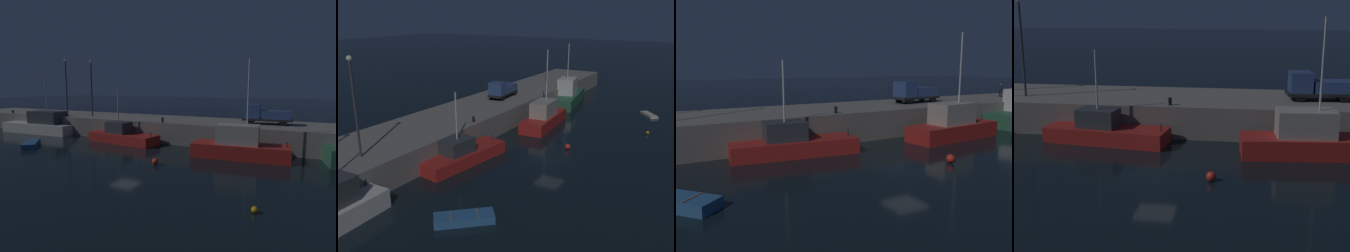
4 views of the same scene
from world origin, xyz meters
TOP-DOWN VIEW (x-y plane):
  - ground_plane at (0.00, 0.00)m, footprint 320.00×320.00m
  - pier_quay at (0.00, 12.60)m, footprint 79.57×8.80m
  - fishing_trawler_red at (-5.18, 6.87)m, footprint 9.73×4.07m
  - fishing_boat_white at (22.86, 7.57)m, footprint 11.74×5.43m
  - fishing_boat_orange at (9.78, 5.39)m, footprint 9.53×3.71m
  - dinghy_orange_near at (-13.57, 0.25)m, footprint 3.89×4.10m
  - rowboat_white_mid at (21.74, -5.15)m, footprint 3.14×2.82m
  - mooring_buoy_near at (3.56, -0.44)m, footprint 0.60×0.60m
  - mooring_buoy_mid at (13.24, -6.66)m, footprint 0.38×0.38m
  - lamp_post_east at (-13.37, 10.93)m, footprint 0.44×0.44m
  - utility_truck at (11.21, 12.45)m, footprint 5.65×2.42m
  - dockworker at (25.80, 12.62)m, footprint 0.39×0.44m
  - bollard_west at (-0.46, 8.89)m, footprint 0.28×0.28m

SIDE VIEW (x-z plane):
  - ground_plane at x=0.00m, z-range 0.00..0.00m
  - rowboat_white_mid at x=21.74m, z-range -0.02..0.35m
  - mooring_buoy_mid at x=13.24m, z-range 0.00..0.38m
  - dinghy_orange_near at x=-13.57m, z-range -0.02..0.60m
  - mooring_buoy_near at x=3.56m, z-range 0.00..0.60m
  - fishing_trawler_red at x=-5.18m, z-range -2.65..4.38m
  - fishing_boat_orange at x=9.78m, z-range -3.56..6.00m
  - pier_quay at x=0.00m, z-range 0.00..2.60m
  - fishing_boat_white at x=22.86m, z-range -3.35..5.99m
  - bollard_west at x=-0.46m, z-range 2.60..3.21m
  - dockworker at x=25.80m, z-range 2.72..4.43m
  - utility_truck at x=11.21m, z-range 2.58..4.93m
  - lamp_post_east at x=-13.37m, z-range 3.28..11.53m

